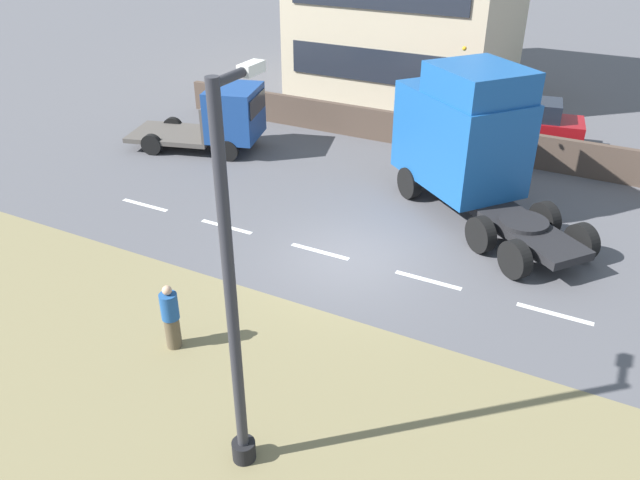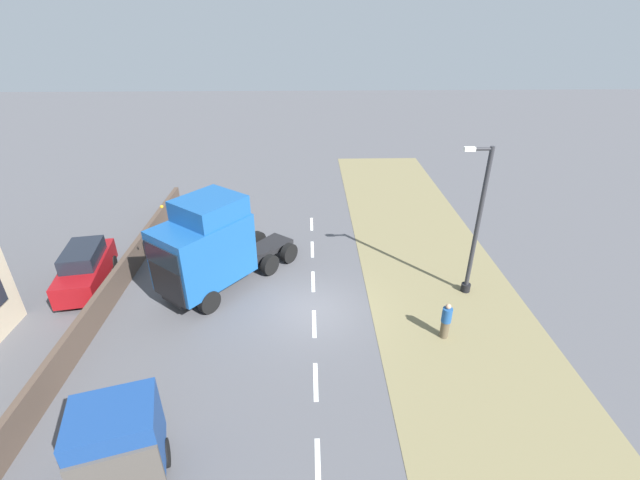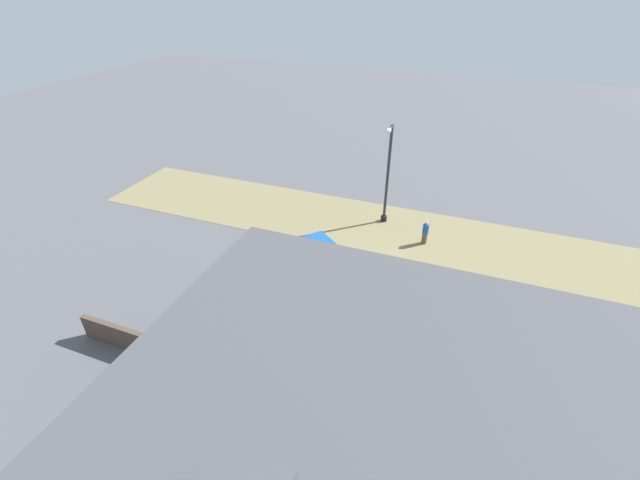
# 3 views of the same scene
# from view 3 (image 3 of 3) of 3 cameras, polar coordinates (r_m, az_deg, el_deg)

# --- Properties ---
(ground_plane) EXTENTS (120.00, 120.00, 0.00)m
(ground_plane) POSITION_cam_3_polar(r_m,az_deg,el_deg) (24.65, 7.37, -5.70)
(ground_plane) COLOR #515156
(ground_plane) RESTS_ON ground
(grass_verge) EXTENTS (7.00, 44.00, 0.01)m
(grass_verge) POSITION_cam_3_polar(r_m,az_deg,el_deg) (29.53, 10.35, 1.09)
(grass_verge) COLOR olive
(grass_verge) RESTS_ON ground
(lane_markings) EXTENTS (0.16, 17.80, 0.00)m
(lane_markings) POSITION_cam_3_polar(r_m,az_deg,el_deg) (24.77, 5.80, -5.35)
(lane_markings) COLOR white
(lane_markings) RESTS_ON ground
(boundary_wall) EXTENTS (0.25, 24.00, 1.26)m
(boundary_wall) POSITION_cam_3_polar(r_m,az_deg,el_deg) (18.07, -0.32, -20.79)
(boundary_wall) COLOR #4C3D33
(boundary_wall) RESTS_ON ground
(lorry_cab) EXTENTS (6.29, 6.98, 4.69)m
(lorry_cab) POSITION_cam_3_polar(r_m,az_deg,el_deg) (20.11, -0.39, -7.17)
(lorry_cab) COLOR black
(lorry_cab) RESTS_ON ground
(flatbed_truck) EXTENTS (3.52, 5.52, 2.50)m
(flatbed_truck) POSITION_cam_3_polar(r_m,az_deg,el_deg) (19.88, 26.45, -15.93)
(flatbed_truck) COLOR navy
(flatbed_truck) RESTS_ON ground
(parked_car) EXTENTS (2.46, 4.78, 1.96)m
(parked_car) POSITION_cam_3_polar(r_m,az_deg,el_deg) (17.60, -10.16, -21.86)
(parked_car) COLOR maroon
(parked_car) RESTS_ON ground
(lamp_post) EXTENTS (1.33, 0.42, 6.91)m
(lamp_post) POSITION_cam_3_polar(r_m,az_deg,el_deg) (29.24, 8.93, 7.74)
(lamp_post) COLOR black
(lamp_post) RESTS_ON ground
(pedestrian) EXTENTS (0.39, 0.39, 1.61)m
(pedestrian) POSITION_cam_3_polar(r_m,az_deg,el_deg) (28.25, 13.84, 0.93)
(pedestrian) COLOR brown
(pedestrian) RESTS_ON ground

